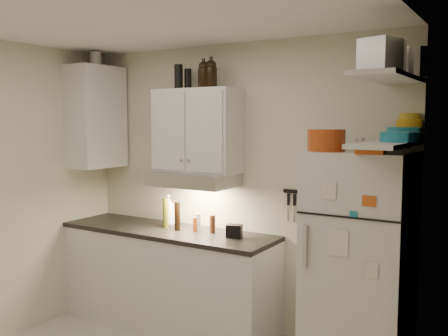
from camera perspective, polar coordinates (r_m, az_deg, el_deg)
The scene contains 34 objects.
ceiling at distance 3.36m, azimuth -12.33°, elevation 17.24°, with size 3.20×3.00×0.02m, color white.
back_wall at distance 4.54m, azimuth 1.35°, elevation -2.36°, with size 3.20×0.02×2.60m, color beige.
right_wall at distance 2.54m, azimuth 15.86°, elevation -8.82°, with size 0.02×3.00×2.60m, color beige.
base_cabinet at distance 4.79m, azimuth -6.44°, elevation -12.56°, with size 2.10×0.60×0.88m, color silver.
countertop at distance 4.66m, azimuth -6.50°, elevation -7.18°, with size 2.10×0.62×0.04m, color black.
upper_cabinet at distance 4.51m, azimuth -3.06°, elevation 4.28°, with size 0.80×0.33×0.75m, color silver.
side_cabinet at distance 5.15m, azimuth -14.44°, elevation 5.65°, with size 0.33×0.55×1.00m, color silver.
range_hood at distance 4.49m, azimuth -3.50°, elevation -1.30°, with size 0.76×0.46×0.12m, color silver.
fridge at distance 3.83m, azimuth 15.22°, elevation -10.92°, with size 0.70×0.68×1.70m, color silver.
shelf_hi at distance 3.51m, azimuth 18.33°, elevation 9.80°, with size 0.30×0.95×0.03m, color silver.
shelf_lo at distance 3.50m, azimuth 18.11°, elevation 2.61°, with size 0.30×0.95×0.03m, color silver.
knife_strip at distance 4.21m, azimuth 9.44°, elevation -2.78°, with size 0.42×0.02×0.03m, color black.
dutch_oven at distance 3.62m, azimuth 11.62°, elevation 3.13°, with size 0.27×0.27×0.15m, color #A33B13.
book_stack at distance 3.40m, azimuth 16.44°, elevation 2.19°, with size 0.18×0.22×0.07m, color #C35318.
spice_jar at distance 3.65m, azimuth 15.30°, elevation 2.63°, with size 0.06×0.06×0.10m, color silver.
stock_pot at distance 3.84m, azimuth 20.68°, elevation 11.10°, with size 0.29×0.29×0.21m, color silver.
tin_a at distance 3.40m, azimuth 18.06°, elevation 11.99°, with size 0.21×0.19×0.21m, color #AAAAAD.
tin_b at distance 3.28m, azimuth 17.39°, elevation 12.20°, with size 0.20×0.20×0.20m, color #AAAAAD.
bowl_teal at distance 3.85m, azimuth 19.78°, elevation 3.71°, with size 0.23×0.23×0.09m, color teal.
bowl_orange at distance 3.93m, azimuth 20.44°, elevation 4.82°, with size 0.19×0.19×0.06m, color orange.
bowl_yellow at distance 3.93m, azimuth 20.46°, elevation 5.57°, with size 0.15×0.15×0.05m, color gold.
plates at distance 3.51m, azimuth 19.52°, elevation 3.36°, with size 0.27×0.27×0.07m, color teal.
growler_a at distance 4.40m, azimuth -2.35°, elevation 10.65°, with size 0.10×0.10×0.23m, color black, non-canonical shape.
growler_b at distance 4.39m, azimuth -1.49°, elevation 10.76°, with size 0.10×0.10×0.25m, color black, non-canonical shape.
thermos_a at distance 4.64m, azimuth -4.14°, elevation 10.10°, with size 0.06×0.06×0.19m, color black.
thermos_b at distance 4.62m, azimuth -5.21°, elevation 10.33°, with size 0.08×0.08×0.22m, color black.
side_jar at distance 5.18m, azimuth -14.47°, elevation 11.97°, with size 0.11×0.11×0.14m, color silver.
soap_bottle at distance 4.76m, azimuth -6.33°, elevation -4.64°, with size 0.13×0.13×0.33m, color silver.
pepper_mill at distance 4.46m, azimuth -1.33°, elevation -6.41°, with size 0.05×0.05×0.16m, color #572B1A.
oil_bottle at distance 4.69m, azimuth -6.68°, elevation -5.12°, with size 0.05×0.05×0.28m, color #63691A.
vinegar_bottle at distance 4.57m, azimuth -5.34°, elevation -5.51°, with size 0.05×0.05×0.26m, color black.
clear_bottle at distance 4.53m, azimuth -3.03°, elevation -6.21°, with size 0.05×0.05×0.16m, color silver.
red_jar at distance 4.54m, azimuth -3.18°, elevation -6.43°, with size 0.06×0.06×0.13m, color #A33B13.
caddy at distance 4.29m, azimuth 1.18°, elevation -7.21°, with size 0.13×0.09×0.11m, color black.
Camera 1 is at (2.27, -2.38, 1.92)m, focal length 40.00 mm.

